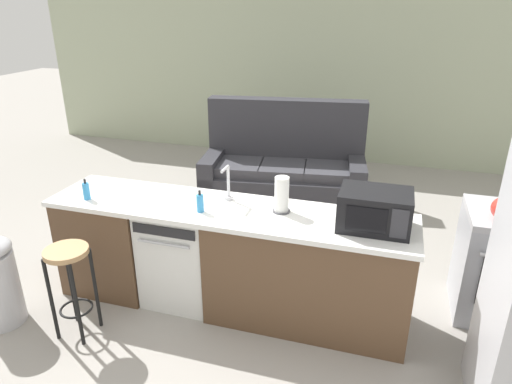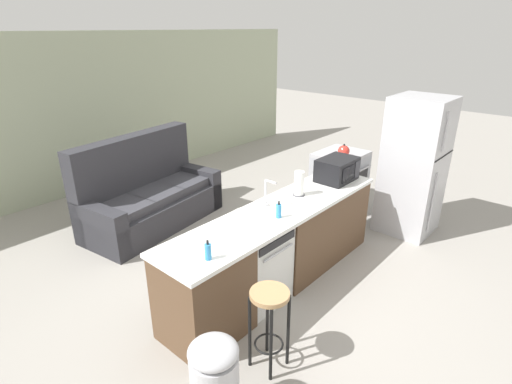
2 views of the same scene
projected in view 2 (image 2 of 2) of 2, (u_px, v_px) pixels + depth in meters
ground_plane at (269, 287)px, 4.40m from camera, size 24.00×24.00×0.00m
wall_back at (89, 114)px, 6.67m from camera, size 10.00×0.06×2.60m
kitchen_counter at (284, 246)px, 4.40m from camera, size 2.94×0.66×0.90m
dishwasher at (254, 264)px, 4.06m from camera, size 0.58×0.61×0.84m
stove_range at (339, 180)px, 6.18m from camera, size 0.76×0.68×0.90m
refrigerator at (414, 167)px, 5.33m from camera, size 0.72×0.73×1.85m
microwave at (337, 169)px, 4.88m from camera, size 0.50×0.37×0.28m
sink_faucet at (266, 195)px, 4.17m from camera, size 0.07×0.18×0.30m
paper_towel_roll at (299, 184)px, 4.44m from camera, size 0.14×0.14×0.28m
soap_bottle at (279, 211)px, 3.94m from camera, size 0.06×0.06×0.18m
dish_soap_bottle at (208, 252)px, 3.23m from camera, size 0.06×0.06×0.18m
kettle at (344, 151)px, 5.79m from camera, size 0.21×0.17×0.19m
bar_stool at (269, 313)px, 3.19m from camera, size 0.32×0.32×0.74m
trash_bin at (215, 384)px, 2.75m from camera, size 0.35×0.35×0.74m
couch at (148, 197)px, 5.71m from camera, size 2.11×1.18×1.27m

